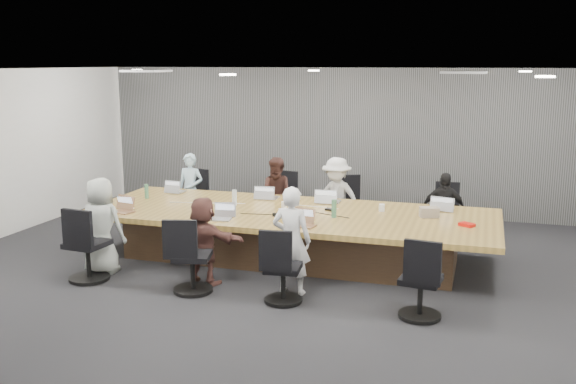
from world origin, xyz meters
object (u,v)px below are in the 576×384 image
(chair_0, at_px, (199,203))
(chair_4, at_px, (88,250))
(person_5, at_px, (203,240))
(bottle_green_right, at_px, (334,209))
(canvas_bag, at_px, (429,212))
(snack_packet, at_px, (467,225))
(chair_6, at_px, (283,274))
(person_4, at_px, (101,226))
(person_0, at_px, (191,190))
(laptop_2, at_px, (329,201))
(stapler, at_px, (278,215))
(laptop_0, at_px, (176,191))
(chair_7, at_px, (421,286))
(laptop_4, at_px, (122,212))
(laptop_1, at_px, (268,197))
(bottle_green_left, at_px, (147,191))
(person_2, at_px, (336,198))
(chair_2, at_px, (341,211))
(chair_1, at_px, (285,206))
(person_1, at_px, (279,196))
(chair_3, at_px, (444,220))
(person_6, at_px, (291,240))
(chair_5, at_px, (192,262))
(laptop_6, at_px, (303,226))
(laptop_5, at_px, (220,219))
(mug_brown, at_px, (125,199))
(laptop_3, at_px, (441,209))
(conference_table, at_px, (290,233))
(bottle_clear, at_px, (234,198))
(person_3, at_px, (443,210))

(chair_0, height_order, chair_4, chair_4)
(person_5, distance_m, bottle_green_right, 1.91)
(canvas_bag, bearing_deg, snack_packet, -35.21)
(chair_6, xyz_separation_m, person_4, (-2.76, 0.35, 0.31))
(person_0, xyz_separation_m, person_5, (1.48, -2.70, -0.07))
(laptop_2, xyz_separation_m, canvas_bag, (1.60, -0.56, 0.06))
(person_5, height_order, stapler, person_5)
(laptop_0, bearing_deg, chair_0, -86.78)
(chair_7, relative_size, laptop_4, 2.42)
(chair_0, bearing_deg, laptop_1, 170.44)
(chair_4, distance_m, snack_packet, 5.11)
(chair_7, relative_size, bottle_green_left, 3.33)
(chair_6, relative_size, person_2, 0.54)
(chair_2, bearing_deg, chair_1, -19.31)
(chair_2, relative_size, snack_packet, 4.08)
(person_1, relative_size, bottle_green_left, 5.74)
(laptop_2, height_order, snack_packet, snack_packet)
(chair_3, bearing_deg, person_6, 56.21)
(chair_5, relative_size, laptop_6, 2.59)
(laptop_4, relative_size, person_6, 0.23)
(chair_4, distance_m, stapler, 2.64)
(laptop_1, distance_m, laptop_5, 1.61)
(bottle_green_left, bearing_deg, snack_packet, -3.70)
(chair_2, distance_m, laptop_5, 2.79)
(person_6, bearing_deg, canvas_bag, -133.26)
(laptop_5, xyz_separation_m, laptop_6, (1.22, 0.00, 0.00))
(laptop_5, height_order, canvas_bag, canvas_bag)
(mug_brown, bearing_deg, chair_1, 43.06)
(laptop_0, height_order, laptop_4, same)
(chair_0, xyz_separation_m, chair_5, (1.48, -3.40, 0.03))
(mug_brown, bearing_deg, person_1, 37.32)
(person_6, xyz_separation_m, laptop_6, (0.00, 0.55, 0.05))
(person_2, bearing_deg, laptop_2, -76.89)
(laptop_3, bearing_deg, laptop_6, 49.56)
(laptop_3, bearing_deg, conference_table, 26.82)
(chair_2, bearing_deg, laptop_1, 22.37)
(chair_4, height_order, chair_6, chair_4)
(chair_2, bearing_deg, person_0, -11.82)
(chair_1, bearing_deg, bottle_clear, 88.62)
(bottle_green_left, bearing_deg, chair_1, 39.05)
(bottle_green_left, bearing_deg, stapler, -13.25)
(mug_brown, xyz_separation_m, snack_packet, (5.18, 0.06, -0.04))
(laptop_6, bearing_deg, laptop_1, 133.97)
(bottle_green_right, bearing_deg, stapler, -165.65)
(laptop_2, bearing_deg, laptop_5, 51.96)
(laptop_6, bearing_deg, chair_7, -17.88)
(stapler, bearing_deg, person_3, 39.32)
(person_3, height_order, person_4, person_4)
(bottle_green_left, xyz_separation_m, mug_brown, (-0.17, -0.39, -0.06))
(chair_4, height_order, person_6, person_6)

